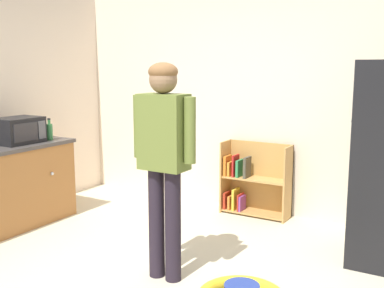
{
  "coord_description": "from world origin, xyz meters",
  "views": [
    {
      "loc": [
        1.99,
        -2.8,
        1.73
      ],
      "look_at": [
        -0.0,
        0.56,
        1.07
      ],
      "focal_mm": 43.66,
      "sensor_mm": 36.0,
      "label": 1
    }
  ],
  "objects_px": {
    "standing_person": "(164,150)",
    "orange_cup": "(48,133)",
    "bookshelf": "(252,182)",
    "green_glass_bottle": "(50,131)",
    "yellow_cup": "(38,133)",
    "microwave": "(18,130)"
  },
  "relations": [
    {
      "from": "green_glass_bottle",
      "to": "standing_person",
      "type": "bearing_deg",
      "value": -18.45
    },
    {
      "from": "green_glass_bottle",
      "to": "yellow_cup",
      "type": "height_order",
      "value": "green_glass_bottle"
    },
    {
      "from": "green_glass_bottle",
      "to": "bookshelf",
      "type": "bearing_deg",
      "value": 32.95
    },
    {
      "from": "standing_person",
      "to": "yellow_cup",
      "type": "height_order",
      "value": "standing_person"
    },
    {
      "from": "bookshelf",
      "to": "standing_person",
      "type": "relative_size",
      "value": 0.48
    },
    {
      "from": "standing_person",
      "to": "orange_cup",
      "type": "relative_size",
      "value": 18.51
    },
    {
      "from": "bookshelf",
      "to": "green_glass_bottle",
      "type": "height_order",
      "value": "green_glass_bottle"
    },
    {
      "from": "standing_person",
      "to": "microwave",
      "type": "distance_m",
      "value": 2.16
    },
    {
      "from": "microwave",
      "to": "orange_cup",
      "type": "xyz_separation_m",
      "value": [
        -0.06,
        0.46,
        -0.09
      ]
    },
    {
      "from": "standing_person",
      "to": "yellow_cup",
      "type": "distance_m",
      "value": 2.45
    },
    {
      "from": "bookshelf",
      "to": "yellow_cup",
      "type": "bearing_deg",
      "value": -152.79
    },
    {
      "from": "standing_person",
      "to": "orange_cup",
      "type": "height_order",
      "value": "standing_person"
    },
    {
      "from": "standing_person",
      "to": "orange_cup",
      "type": "bearing_deg",
      "value": 159.89
    },
    {
      "from": "bookshelf",
      "to": "standing_person",
      "type": "bearing_deg",
      "value": -88.01
    },
    {
      "from": "bookshelf",
      "to": "orange_cup",
      "type": "distance_m",
      "value": 2.48
    },
    {
      "from": "standing_person",
      "to": "orange_cup",
      "type": "xyz_separation_m",
      "value": [
        -2.2,
        0.8,
        -0.13
      ]
    },
    {
      "from": "standing_person",
      "to": "green_glass_bottle",
      "type": "relative_size",
      "value": 7.15
    },
    {
      "from": "green_glass_bottle",
      "to": "yellow_cup",
      "type": "distance_m",
      "value": 0.33
    },
    {
      "from": "standing_person",
      "to": "green_glass_bottle",
      "type": "distance_m",
      "value": 2.13
    },
    {
      "from": "yellow_cup",
      "to": "orange_cup",
      "type": "xyz_separation_m",
      "value": [
        0.13,
        0.03,
        0.0
      ]
    },
    {
      "from": "standing_person",
      "to": "yellow_cup",
      "type": "relative_size",
      "value": 18.51
    },
    {
      "from": "orange_cup",
      "to": "yellow_cup",
      "type": "bearing_deg",
      "value": -167.72
    }
  ]
}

